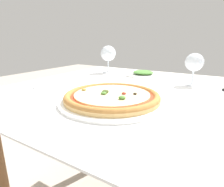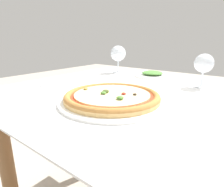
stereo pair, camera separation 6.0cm
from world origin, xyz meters
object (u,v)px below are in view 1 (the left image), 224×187
Objects in this scene: dining_table at (189,120)px; pizza_plate at (112,97)px; wine_glass_far_right at (108,54)px; fork at (49,84)px; side_plate at (143,74)px; wine_glass_far_left at (194,63)px.

dining_table is 0.30m from pizza_plate.
dining_table is at bearing -28.82° from wine_glass_far_right.
side_plate is at bearing 56.71° from fork.
side_plate is (0.28, 0.42, 0.01)m from fork.
side_plate is at bearing 161.40° from wine_glass_far_left.
side_plate is at bearing 100.98° from pizza_plate.
side_plate is (-0.09, 0.49, -0.01)m from pizza_plate.
pizza_plate reaches higher than fork.
wine_glass_far_right is at bearing -178.36° from side_plate.
wine_glass_far_left is 0.51m from wine_glass_far_right.
wine_glass_far_left is 0.30m from side_plate.
pizza_plate is 0.38m from fork.
dining_table is at bearing 11.78° from fork.
wine_glass_far_right is at bearing 123.88° from pizza_plate.
pizza_plate is at bearing -114.25° from wine_glass_far_left.
fork is 0.51m from side_plate.
dining_table is 9.06× the size of wine_glass_far_right.
fork is 1.04× the size of wine_glass_far_right.
dining_table is at bearing -80.39° from wine_glass_far_left.
wine_glass_far_right is 0.83× the size of side_plate.
dining_table is at bearing -44.38° from side_plate.
pizza_plate is (-0.21, -0.19, 0.10)m from dining_table.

